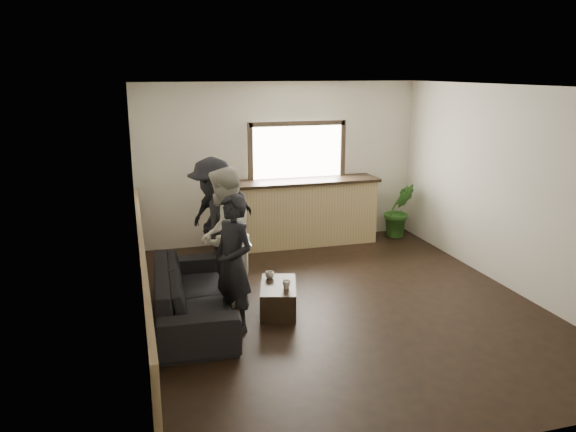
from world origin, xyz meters
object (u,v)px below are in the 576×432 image
object	(u,v)px
cup_b	(286,285)
potted_plant	(399,210)
person_a	(233,264)
person_d	(224,217)
person_b	(224,238)
coffee_table	(278,298)
sofa	(192,294)
person_c	(214,223)
bar_counter	(301,208)
cup_a	(270,275)

from	to	relation	value
cup_b	potted_plant	distance (m)	3.99
person_a	person_d	size ratio (longest dim) A/B	0.98
person_b	person_d	bearing A→B (deg)	-165.53
coffee_table	person_d	distance (m)	1.89
cup_b	person_d	size ratio (longest dim) A/B	0.06
coffee_table	cup_b	distance (m)	0.28
sofa	person_d	size ratio (longest dim) A/B	1.36
potted_plant	person_b	bearing A→B (deg)	-148.56
person_c	person_d	world-z (taller)	person_c
bar_counter	person_c	xyz separation A→B (m)	(-1.76, -1.57, 0.28)
coffee_table	cup_b	bearing A→B (deg)	-66.04
sofa	bar_counter	bearing A→B (deg)	-37.67
sofa	cup_a	size ratio (longest dim) A/B	19.17
cup_a	person_c	xyz separation A→B (m)	(-0.58, 0.86, 0.52)
sofa	cup_b	distance (m)	1.17
coffee_table	person_a	bearing A→B (deg)	-150.90
bar_counter	person_b	bearing A→B (deg)	-127.30
cup_a	potted_plant	world-z (taller)	potted_plant
person_d	potted_plant	bearing A→B (deg)	172.94
cup_a	person_a	bearing A→B (deg)	-134.38
cup_b	potted_plant	xyz separation A→B (m)	(2.91, 2.73, 0.10)
sofa	person_c	size ratio (longest dim) A/B	1.23
sofa	coffee_table	size ratio (longest dim) A/B	2.85
coffee_table	person_c	bearing A→B (deg)	119.85
bar_counter	potted_plant	xyz separation A→B (m)	(1.85, -0.09, -0.14)
sofa	potted_plant	distance (m)	4.78
sofa	potted_plant	bearing A→B (deg)	-55.57
person_a	person_b	distance (m)	0.75
cup_a	potted_plant	size ratio (longest dim) A/B	0.12
potted_plant	person_d	world-z (taller)	person_d
cup_b	person_c	distance (m)	1.52
person_b	person_d	xyz separation A→B (m)	(0.22, 1.34, -0.07)
sofa	person_b	distance (m)	0.81
cup_a	person_b	xyz separation A→B (m)	(-0.56, 0.15, 0.51)
person_b	person_c	world-z (taller)	person_c
person_a	person_b	world-z (taller)	person_b
bar_counter	person_b	distance (m)	2.88
cup_b	person_d	xyz separation A→B (m)	(-0.46, 1.87, 0.43)
potted_plant	person_a	world-z (taller)	person_a
person_c	potted_plant	bearing A→B (deg)	112.24
cup_b	cup_a	bearing A→B (deg)	106.74
cup_a	person_d	xyz separation A→B (m)	(-0.34, 1.48, 0.44)
cup_b	potted_plant	world-z (taller)	potted_plant
person_d	sofa	bearing A→B (deg)	46.21
coffee_table	sofa	bearing A→B (deg)	176.89
cup_a	person_d	bearing A→B (deg)	102.98
person_b	coffee_table	bearing A→B (deg)	81.33
person_b	potted_plant	bearing A→B (deg)	145.16
cup_b	person_a	xyz separation A→B (m)	(-0.70, -0.21, 0.41)
person_b	sofa	bearing A→B (deg)	-31.33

